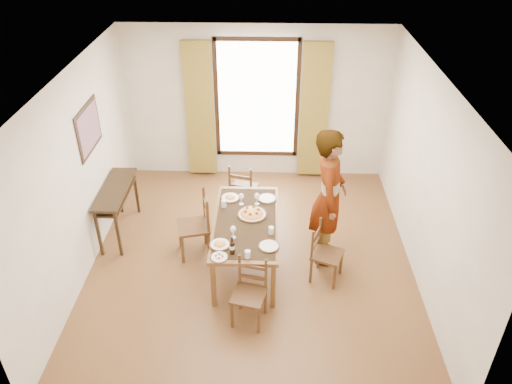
{
  "coord_description": "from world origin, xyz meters",
  "views": [
    {
      "loc": [
        0.23,
        -5.5,
        4.66
      ],
      "look_at": [
        0.05,
        0.24,
        1.0
      ],
      "focal_mm": 35.0,
      "sensor_mm": 36.0,
      "label": 1
    }
  ],
  "objects_px": {
    "console_table": "(116,195)",
    "man": "(329,197)",
    "dining_table": "(246,225)",
    "pasta_platter": "(252,212)"
  },
  "relations": [
    {
      "from": "man",
      "to": "pasta_platter",
      "type": "relative_size",
      "value": 4.98
    },
    {
      "from": "pasta_platter",
      "to": "dining_table",
      "type": "bearing_deg",
      "value": -121.0
    },
    {
      "from": "console_table",
      "to": "man",
      "type": "height_order",
      "value": "man"
    },
    {
      "from": "console_table",
      "to": "dining_table",
      "type": "height_order",
      "value": "console_table"
    },
    {
      "from": "man",
      "to": "pasta_platter",
      "type": "xyz_separation_m",
      "value": [
        -1.03,
        -0.11,
        -0.19
      ]
    },
    {
      "from": "console_table",
      "to": "dining_table",
      "type": "xyz_separation_m",
      "value": [
        1.96,
        -0.7,
        0.0
      ]
    },
    {
      "from": "console_table",
      "to": "man",
      "type": "relative_size",
      "value": 0.6
    },
    {
      "from": "dining_table",
      "to": "console_table",
      "type": "bearing_deg",
      "value": 160.45
    },
    {
      "from": "dining_table",
      "to": "man",
      "type": "relative_size",
      "value": 0.87
    },
    {
      "from": "man",
      "to": "dining_table",
      "type": "bearing_deg",
      "value": 109.8
    }
  ]
}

